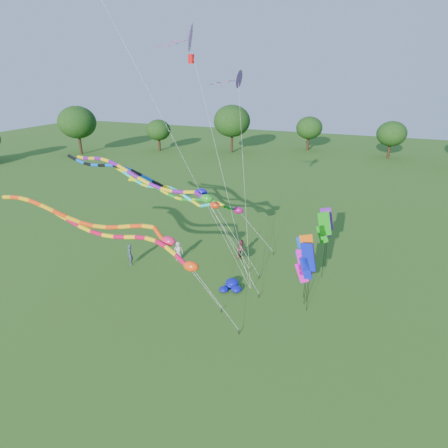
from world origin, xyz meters
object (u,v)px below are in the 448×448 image
at_px(tube_kite_red, 132,241).
at_px(person_a, 178,251).
at_px(person_b, 130,255).
at_px(person_c, 241,249).
at_px(blue_nylon_heap, 231,283).
at_px(tube_kite_orange, 105,223).

distance_m(tube_kite_red, person_a, 7.42).
distance_m(person_b, person_c, 8.93).
bearing_deg(person_a, blue_nylon_heap, -51.53).
bearing_deg(tube_kite_orange, tube_kite_red, -11.55).
height_order(tube_kite_red, blue_nylon_heap, tube_kite_red).
relative_size(person_b, person_c, 1.11).
relative_size(tube_kite_orange, person_c, 9.51).
height_order(person_a, person_b, person_b).
height_order(tube_kite_orange, person_c, tube_kite_orange).
distance_m(blue_nylon_heap, person_c, 4.59).
xyz_separation_m(tube_kite_orange, person_c, (6.43, 8.36, -4.46)).
xyz_separation_m(tube_kite_orange, blue_nylon_heap, (7.22, 3.88, -5.03)).
xyz_separation_m(tube_kite_red, person_c, (4.28, 8.61, -3.65)).
xyz_separation_m(tube_kite_red, tube_kite_orange, (-2.15, 0.24, 0.81)).
xyz_separation_m(blue_nylon_heap, person_b, (-8.58, 0.12, 0.65)).
bearing_deg(tube_kite_orange, person_a, 69.08).
relative_size(tube_kite_red, person_a, 9.40).
bearing_deg(blue_nylon_heap, person_a, 157.01).
distance_m(tube_kite_red, person_b, 6.56).
xyz_separation_m(blue_nylon_heap, person_c, (-0.79, 4.49, 0.57)).
xyz_separation_m(tube_kite_red, person_b, (-3.51, 4.24, -3.57)).
relative_size(tube_kite_red, person_b, 8.30).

